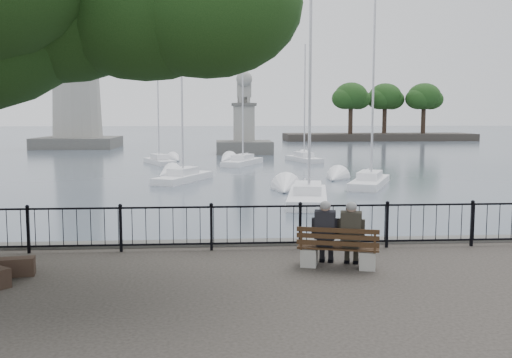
{
  "coord_description": "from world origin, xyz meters",
  "views": [
    {
      "loc": [
        -0.87,
        -10.07,
        3.01
      ],
      "look_at": [
        0.0,
        2.5,
        1.6
      ],
      "focal_mm": 40.0,
      "sensor_mm": 36.0,
      "label": 1
    }
  ],
  "objects": [
    {
      "name": "sailboat_f",
      "position": [
        1.24,
        36.11,
        -0.67
      ],
      "size": [
        3.71,
        5.83,
        11.53
      ],
      "color": "white",
      "rests_on": "ground"
    },
    {
      "name": "harbor",
      "position": [
        0.0,
        3.0,
        -0.5
      ],
      "size": [
        260.0,
        260.0,
        1.2
      ],
      "color": "#4F4E4C",
      "rests_on": "ground"
    },
    {
      "name": "railing",
      "position": [
        0.0,
        2.5,
        0.56
      ],
      "size": [
        22.06,
        0.06,
        1.0
      ],
      "color": "black",
      "rests_on": "ground"
    },
    {
      "name": "sailboat_g",
      "position": [
        6.7,
        39.1,
        -0.69
      ],
      "size": [
        2.74,
        5.43,
        10.2
      ],
      "color": "white",
      "rests_on": "ground"
    },
    {
      "name": "person_left",
      "position": [
        1.29,
        1.01,
        0.62
      ],
      "size": [
        0.51,
        0.73,
        1.34
      ],
      "color": "black",
      "rests_on": "ground"
    },
    {
      "name": "sailboat_b",
      "position": [
        -2.92,
        24.75,
        -0.64
      ],
      "size": [
        3.59,
        5.58,
        12.43
      ],
      "color": "white",
      "rests_on": "ground"
    },
    {
      "name": "sailboat_h",
      "position": [
        -5.62,
        37.51,
        -0.67
      ],
      "size": [
        3.18,
        5.05,
        10.63
      ],
      "color": "white",
      "rests_on": "ground"
    },
    {
      "name": "person_right",
      "position": [
        1.78,
        0.87,
        0.62
      ],
      "size": [
        0.51,
        0.73,
        1.34
      ],
      "color": "black",
      "rests_on": "ground"
    },
    {
      "name": "sailboat_d",
      "position": [
        7.81,
        21.61,
        -0.69
      ],
      "size": [
        3.7,
        5.78,
        10.78
      ],
      "color": "white",
      "rests_on": "ground"
    },
    {
      "name": "sailboat_c",
      "position": [
        3.34,
        15.96,
        -0.67
      ],
      "size": [
        2.76,
        6.35,
        12.04
      ],
      "color": "white",
      "rests_on": "ground"
    },
    {
      "name": "far_shore",
      "position": [
        25.54,
        79.46,
        3.0
      ],
      "size": [
        30.0,
        8.6,
        9.18
      ],
      "color": "#2A2621",
      "rests_on": "ground"
    },
    {
      "name": "bench",
      "position": [
        1.52,
        0.85,
        0.29
      ],
      "size": [
        1.67,
        0.9,
        0.84
      ],
      "color": "gray",
      "rests_on": "ground"
    },
    {
      "name": "lion_monument",
      "position": [
        2.0,
        49.94,
        1.15
      ],
      "size": [
        5.81,
        5.81,
        8.61
      ],
      "color": "#4F4E4C",
      "rests_on": "ground"
    },
    {
      "name": "lighthouse",
      "position": [
        -18.0,
        62.0,
        11.24
      ],
      "size": [
        9.48,
        9.48,
        29.17
      ],
      "color": "#4F4E4C",
      "rests_on": "ground"
    }
  ]
}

